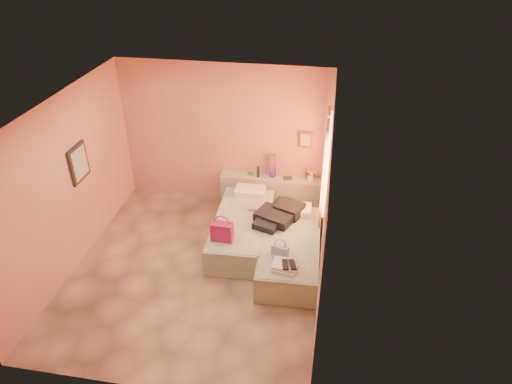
% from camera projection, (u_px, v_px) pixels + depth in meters
% --- Properties ---
extents(ground, '(4.50, 4.50, 0.00)m').
position_uv_depth(ground, '(197.00, 269.00, 7.56)').
color(ground, tan).
rests_on(ground, ground).
extents(room_walls, '(4.02, 4.51, 2.81)m').
position_uv_depth(room_walls, '(212.00, 159.00, 7.06)').
color(room_walls, tan).
rests_on(room_walls, ground).
extents(headboard_ledge, '(2.05, 0.30, 0.65)m').
position_uv_depth(headboard_ledge, '(273.00, 192.00, 9.01)').
color(headboard_ledge, '#A7AD8E').
rests_on(headboard_ledge, ground).
extents(bed_left, '(0.97, 2.03, 0.50)m').
position_uv_depth(bed_left, '(242.00, 229.00, 8.07)').
color(bed_left, '#A8BC97').
rests_on(bed_left, ground).
extents(bed_right, '(0.97, 2.03, 0.50)m').
position_uv_depth(bed_right, '(290.00, 252.00, 7.55)').
color(bed_right, '#A8BC97').
rests_on(bed_right, ground).
extents(water_bottle, '(0.08, 0.08, 0.22)m').
position_uv_depth(water_bottle, '(258.00, 172.00, 8.80)').
color(water_bottle, '#153B24').
rests_on(water_bottle, headboard_ledge).
extents(rainbow_box, '(0.11, 0.11, 0.46)m').
position_uv_depth(rainbow_box, '(273.00, 166.00, 8.75)').
color(rainbow_box, '#9E1359').
rests_on(rainbow_box, headboard_ledge).
extents(small_dish, '(0.16, 0.16, 0.03)m').
position_uv_depth(small_dish, '(251.00, 174.00, 8.93)').
color(small_dish, '#437C56').
rests_on(small_dish, headboard_ledge).
extents(green_book, '(0.20, 0.17, 0.03)m').
position_uv_depth(green_book, '(288.00, 178.00, 8.78)').
color(green_book, '#294C30').
rests_on(green_book, headboard_ledge).
extents(flower_vase, '(0.22, 0.22, 0.28)m').
position_uv_depth(flower_vase, '(311.00, 173.00, 8.68)').
color(flower_vase, white).
rests_on(flower_vase, headboard_ledge).
extents(magenta_handbag, '(0.36, 0.21, 0.33)m').
position_uv_depth(magenta_handbag, '(222.00, 231.00, 7.34)').
color(magenta_handbag, '#9E1359').
rests_on(magenta_handbag, bed_left).
extents(khaki_garment, '(0.33, 0.27, 0.05)m').
position_uv_depth(khaki_garment, '(257.00, 207.00, 8.19)').
color(khaki_garment, tan).
rests_on(khaki_garment, bed_left).
extents(clothes_pile, '(0.89, 0.89, 0.20)m').
position_uv_depth(clothes_pile, '(278.00, 216.00, 7.82)').
color(clothes_pile, black).
rests_on(clothes_pile, bed_right).
extents(blue_handbag, '(0.28, 0.18, 0.17)m').
position_uv_depth(blue_handbag, '(280.00, 250.00, 7.05)').
color(blue_handbag, '#4253A0').
rests_on(blue_handbag, bed_right).
extents(towel_stack, '(0.39, 0.35, 0.10)m').
position_uv_depth(towel_stack, '(285.00, 267.00, 6.78)').
color(towel_stack, silver).
rests_on(towel_stack, bed_right).
extents(sandal_pair, '(0.21, 0.26, 0.02)m').
position_uv_depth(sandal_pair, '(289.00, 265.00, 6.72)').
color(sandal_pair, black).
rests_on(sandal_pair, towel_stack).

